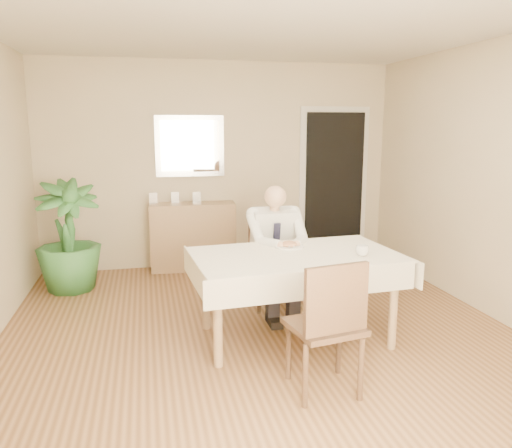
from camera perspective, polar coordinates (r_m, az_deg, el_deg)
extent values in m
plane|color=brown|center=(4.38, 1.02, -13.17)|extent=(5.00, 5.00, 0.00)
plane|color=beige|center=(4.07, 1.16, 22.42)|extent=(5.00, 5.00, 0.00)
cube|color=beige|center=(6.47, -4.17, 6.69)|extent=(4.50, 0.02, 2.60)
cube|color=beige|center=(1.75, 20.91, -6.60)|extent=(4.50, 0.02, 2.60)
cube|color=beige|center=(5.05, 26.84, 4.23)|extent=(0.02, 5.00, 2.60)
cube|color=silver|center=(1.72, 20.89, -1.66)|extent=(1.34, 0.02, 1.44)
cube|color=white|center=(1.74, 20.53, -1.51)|extent=(1.18, 0.02, 1.28)
cube|color=silver|center=(6.88, 8.82, 4.35)|extent=(0.96, 0.03, 2.10)
cube|color=black|center=(6.85, 8.91, 4.32)|extent=(0.80, 0.05, 1.95)
cube|color=silver|center=(6.38, -7.58, 8.81)|extent=(0.86, 0.03, 0.76)
cube|color=white|center=(6.36, -7.56, 8.81)|extent=(0.74, 0.02, 0.64)
cube|color=olive|center=(4.20, 4.57, -3.84)|extent=(1.66, 1.02, 0.04)
cube|color=#EFE3C6|center=(4.20, 4.58, -3.50)|extent=(1.77, 1.13, 0.01)
cube|color=#EFE3C6|center=(3.77, 6.79, -6.93)|extent=(1.70, 0.14, 0.22)
cube|color=#EFE3C6|center=(4.69, 2.76, -3.23)|extent=(1.70, 0.14, 0.22)
cube|color=#EFE3C6|center=(4.07, -7.03, -5.59)|extent=(0.09, 1.00, 0.22)
cube|color=#EFE3C6|center=(4.54, 14.89, -4.09)|extent=(0.09, 1.00, 0.22)
cylinder|color=olive|center=(3.83, -4.40, -11.22)|extent=(0.07, 0.07, 0.70)
cylinder|color=olive|center=(4.26, 15.42, -9.25)|extent=(0.07, 0.07, 0.70)
cylinder|color=olive|center=(4.52, -5.75, -7.69)|extent=(0.07, 0.07, 0.70)
cylinder|color=olive|center=(4.89, 11.36, -6.38)|extent=(0.07, 0.07, 0.70)
cube|color=#3C2919|center=(5.03, 1.84, -4.92)|extent=(0.40, 0.40, 0.04)
cube|color=#3C2919|center=(5.14, 1.35, -1.79)|extent=(0.40, 0.04, 0.40)
cylinder|color=#3C2919|center=(4.90, 0.35, -8.02)|extent=(0.04, 0.04, 0.39)
cylinder|color=#3C2919|center=(4.98, 4.26, -7.72)|extent=(0.04, 0.04, 0.39)
cylinder|color=#3C2919|center=(5.21, -0.50, -6.80)|extent=(0.04, 0.04, 0.39)
cylinder|color=#3C2919|center=(5.29, 3.18, -6.54)|extent=(0.04, 0.04, 0.39)
cube|color=#3C2919|center=(3.50, 7.79, -11.53)|extent=(0.52, 0.52, 0.04)
cube|color=#3C2919|center=(3.23, 9.18, -8.50)|extent=(0.45, 0.12, 0.45)
cylinder|color=#3C2919|center=(3.38, 5.64, -16.87)|extent=(0.04, 0.04, 0.44)
cylinder|color=#3C2919|center=(3.51, 11.89, -15.96)|extent=(0.04, 0.04, 0.44)
cylinder|color=#3C2919|center=(3.71, 3.73, -14.16)|extent=(0.04, 0.04, 0.44)
cylinder|color=#3C2919|center=(3.83, 9.45, -13.46)|extent=(0.04, 0.04, 0.44)
cube|color=white|center=(4.91, 1.98, -1.25)|extent=(0.42, 0.31, 0.55)
cube|color=black|center=(4.80, 2.35, -1.92)|extent=(0.07, 0.08, 0.36)
cylinder|color=tan|center=(4.81, 2.14, 1.95)|extent=(0.09, 0.09, 0.08)
sphere|color=tan|center=(4.77, 2.22, 3.15)|extent=(0.21, 0.21, 0.21)
cube|color=black|center=(4.75, 1.39, -4.58)|extent=(0.13, 0.42, 0.13)
cube|color=black|center=(4.80, 3.72, -4.43)|extent=(0.13, 0.42, 0.13)
cube|color=black|center=(4.68, 1.91, -8.59)|extent=(0.11, 0.12, 0.45)
cube|color=black|center=(4.73, 4.29, -8.40)|extent=(0.11, 0.12, 0.45)
cube|color=black|center=(4.69, 2.08, -11.02)|extent=(0.11, 0.26, 0.07)
cube|color=black|center=(4.74, 4.46, -10.80)|extent=(0.11, 0.26, 0.07)
cylinder|color=white|center=(4.40, 3.84, -2.58)|extent=(0.26, 0.26, 0.02)
ellipsoid|color=#915E3E|center=(4.40, 3.84, -2.30)|extent=(0.14, 0.14, 0.06)
cylinder|color=silver|center=(4.36, 4.57, -2.52)|extent=(0.01, 0.13, 0.01)
cylinder|color=silver|center=(4.33, 3.56, -2.57)|extent=(0.01, 0.13, 0.01)
imported|color=white|center=(4.20, 12.04, -3.00)|extent=(0.13, 0.13, 0.09)
cube|color=olive|center=(6.38, -7.19, -1.40)|extent=(1.08, 0.42, 0.85)
cube|color=silver|center=(6.32, -11.67, 2.89)|extent=(0.10, 0.02, 0.14)
cube|color=silver|center=(6.34, -9.24, 3.01)|extent=(0.10, 0.02, 0.14)
cube|color=silver|center=(6.31, -6.80, 3.03)|extent=(0.10, 0.02, 0.14)
imported|color=#2B5F29|center=(5.84, -20.68, -1.29)|extent=(0.87, 0.87, 1.23)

